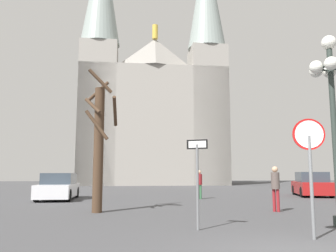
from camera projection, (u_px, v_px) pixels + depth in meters
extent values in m
cube|color=gray|center=(152.00, 129.00, 46.59)|extent=(18.45, 12.02, 14.49)
pyramid|color=gray|center=(155.00, 53.00, 43.10)|extent=(6.40, 2.17, 3.50)
cylinder|color=gold|center=(155.00, 32.00, 43.45)|extent=(0.70, 0.70, 1.80)
cube|color=gray|center=(98.00, 113.00, 42.53)|extent=(4.58, 4.58, 17.38)
cube|color=gray|center=(208.00, 115.00, 44.07)|extent=(4.58, 4.58, 17.38)
cylinder|color=slate|center=(312.00, 187.00, 7.96)|extent=(0.08, 0.08, 2.34)
cylinder|color=red|center=(309.00, 134.00, 8.12)|extent=(0.72, 0.22, 0.74)
cylinder|color=white|center=(309.00, 134.00, 8.10)|extent=(0.63, 0.16, 0.65)
cylinder|color=slate|center=(198.00, 187.00, 9.21)|extent=(0.07, 0.07, 2.24)
cube|color=black|center=(197.00, 144.00, 9.36)|extent=(0.52, 0.31, 0.25)
cube|color=white|center=(197.00, 144.00, 9.34)|extent=(0.43, 0.25, 0.18)
cylinder|color=#2D3833|center=(335.00, 135.00, 9.93)|extent=(0.16, 0.16, 5.09)
sphere|color=white|center=(329.00, 43.00, 10.30)|extent=(0.42, 0.42, 0.42)
sphere|color=white|center=(330.00, 72.00, 10.61)|extent=(0.38, 0.38, 0.38)
cylinder|color=#2D3833|center=(330.00, 70.00, 10.40)|extent=(0.41, 0.27, 0.05)
sphere|color=white|center=(316.00, 71.00, 10.55)|extent=(0.38, 0.38, 0.38)
cylinder|color=#2D3833|center=(323.00, 69.00, 10.37)|extent=(0.41, 0.27, 0.05)
sphere|color=white|center=(316.00, 67.00, 10.13)|extent=(0.38, 0.38, 0.38)
cylinder|color=#2D3833|center=(323.00, 67.00, 10.17)|extent=(0.05, 0.45, 0.05)
sphere|color=white|center=(331.00, 63.00, 9.79)|extent=(0.38, 0.38, 0.38)
cylinder|color=#2D3833|center=(331.00, 66.00, 9.99)|extent=(0.41, 0.27, 0.05)
cylinder|color=#473323|center=(98.00, 149.00, 13.40)|extent=(0.38, 0.38, 4.79)
cylinder|color=#473323|center=(97.00, 125.00, 13.11)|extent=(0.94, 0.28, 1.16)
cylinder|color=#473323|center=(93.00, 106.00, 13.32)|extent=(0.70, 0.64, 0.69)
cylinder|color=#473323|center=(115.00, 111.00, 13.65)|extent=(0.20, 1.28, 1.02)
cylinder|color=#473323|center=(98.00, 92.00, 14.08)|extent=(0.91, 0.37, 0.95)
cylinder|color=#473323|center=(100.00, 81.00, 13.33)|extent=(0.95, 0.19, 0.94)
cube|color=silver|center=(58.00, 190.00, 19.57)|extent=(1.86, 4.52, 0.71)
cube|color=#333D47|center=(59.00, 178.00, 19.88)|extent=(1.65, 2.54, 0.61)
cylinder|color=black|center=(69.00, 195.00, 18.15)|extent=(0.23, 0.64, 0.64)
cylinder|color=black|center=(36.00, 196.00, 17.95)|extent=(0.23, 0.64, 0.64)
cylinder|color=black|center=(76.00, 192.00, 21.16)|extent=(0.23, 0.64, 0.64)
cylinder|color=black|center=(49.00, 192.00, 20.95)|extent=(0.23, 0.64, 0.64)
cube|color=maroon|center=(311.00, 188.00, 22.37)|extent=(2.99, 4.37, 0.77)
cube|color=#333D47|center=(312.00, 177.00, 22.27)|extent=(2.27, 2.64, 0.62)
cylinder|color=black|center=(294.00, 190.00, 23.81)|extent=(0.41, 0.68, 0.64)
cylinder|color=black|center=(320.00, 190.00, 23.53)|extent=(0.41, 0.68, 0.64)
cylinder|color=black|center=(302.00, 192.00, 21.16)|extent=(0.41, 0.68, 0.64)
cylinder|color=black|center=(331.00, 192.00, 20.87)|extent=(0.41, 0.68, 0.64)
cylinder|color=maroon|center=(278.00, 200.00, 13.37)|extent=(0.12, 0.12, 0.86)
cylinder|color=maroon|center=(274.00, 200.00, 13.48)|extent=(0.12, 0.12, 0.86)
cylinder|color=#594C47|center=(275.00, 181.00, 13.53)|extent=(0.32, 0.32, 0.64)
sphere|color=tan|center=(275.00, 169.00, 13.59)|extent=(0.23, 0.23, 0.23)
cylinder|color=#33663F|center=(201.00, 192.00, 19.84)|extent=(0.12, 0.12, 0.81)
cylinder|color=#33663F|center=(198.00, 192.00, 19.94)|extent=(0.12, 0.12, 0.81)
cylinder|color=maroon|center=(199.00, 179.00, 19.99)|extent=(0.32, 0.32, 0.61)
sphere|color=tan|center=(199.00, 172.00, 20.04)|extent=(0.22, 0.22, 0.22)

